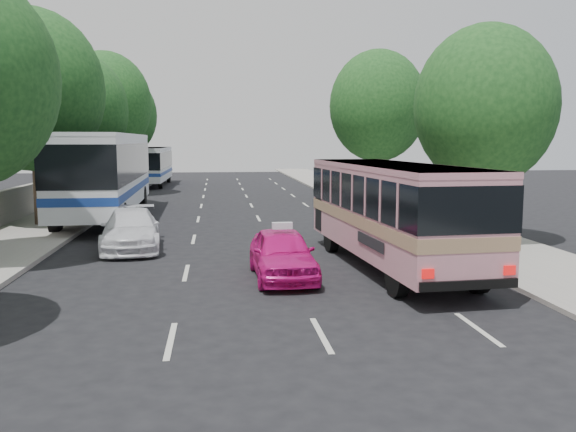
{
  "coord_description": "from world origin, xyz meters",
  "views": [
    {
      "loc": [
        -0.99,
        -13.36,
        3.78
      ],
      "look_at": [
        1.05,
        4.02,
        1.6
      ],
      "focal_mm": 38.0,
      "sensor_mm": 36.0,
      "label": 1
    }
  ],
  "objects": [
    {
      "name": "taxi_roof_sign",
      "position": [
        0.77,
        3.0,
        1.46
      ],
      "size": [
        0.55,
        0.2,
        0.18
      ],
      "primitive_type": "cube",
      "rotation": [
        0.0,
        0.0,
        0.03
      ],
      "color": "silver",
      "rests_on": "pink_taxi"
    },
    {
      "name": "pink_bus",
      "position": [
        4.13,
        4.0,
        1.92
      ],
      "size": [
        3.16,
        9.84,
        3.09
      ],
      "rotation": [
        0.0,
        0.0,
        0.07
      ],
      "color": "#CB828F",
      "rests_on": "ground"
    },
    {
      "name": "tree_left_d",
      "position": [
        -8.52,
        21.94,
        5.63
      ],
      "size": [
        5.52,
        5.52,
        8.6
      ],
      "color": "#38281E",
      "rests_on": "ground"
    },
    {
      "name": "low_wall",
      "position": [
        -10.3,
        20.0,
        0.9
      ],
      "size": [
        0.3,
        90.0,
        1.5
      ],
      "primitive_type": "cube",
      "color": "#9E998E",
      "rests_on": "sidewalk_left"
    },
    {
      "name": "white_pickup",
      "position": [
        -3.99,
        8.12,
        0.69
      ],
      "size": [
        2.41,
        4.93,
        1.38
      ],
      "primitive_type": "imported",
      "rotation": [
        0.0,
        0.0,
        0.1
      ],
      "color": "white",
      "rests_on": "ground"
    },
    {
      "name": "tour_coach_rear",
      "position": [
        -6.3,
        38.92,
        1.91
      ],
      "size": [
        2.42,
        10.64,
        3.17
      ],
      "rotation": [
        0.0,
        0.0,
        -0.01
      ],
      "color": "white",
      "rests_on": "ground"
    },
    {
      "name": "tree_left_f",
      "position": [
        -8.62,
        37.94,
        6.0
      ],
      "size": [
        5.88,
        5.88,
        9.16
      ],
      "color": "#38281E",
      "rests_on": "ground"
    },
    {
      "name": "tour_coach_front",
      "position": [
        -6.3,
        16.71,
        2.46
      ],
      "size": [
        3.27,
        13.71,
        4.08
      ],
      "rotation": [
        0.0,
        0.0,
        0.02
      ],
      "color": "white",
      "rests_on": "ground"
    },
    {
      "name": "tree_right_near",
      "position": [
        8.78,
        7.94,
        5.2
      ],
      "size": [
        5.1,
        5.1,
        7.95
      ],
      "color": "#38281E",
      "rests_on": "ground"
    },
    {
      "name": "ground",
      "position": [
        0.0,
        0.0,
        0.0
      ],
      "size": [
        120.0,
        120.0,
        0.0
      ],
      "primitive_type": "plane",
      "color": "black",
      "rests_on": "ground"
    },
    {
      "name": "tree_right_far",
      "position": [
        9.08,
        23.94,
        6.12
      ],
      "size": [
        6.0,
        6.0,
        9.35
      ],
      "color": "#38281E",
      "rests_on": "ground"
    },
    {
      "name": "sidewalk_right",
      "position": [
        8.5,
        20.0,
        0.06
      ],
      "size": [
        4.0,
        90.0,
        0.12
      ],
      "primitive_type": "cube",
      "color": "#9E998E",
      "rests_on": "ground"
    },
    {
      "name": "pink_taxi",
      "position": [
        0.77,
        3.0,
        0.69
      ],
      "size": [
        1.74,
        4.08,
        1.37
      ],
      "primitive_type": "imported",
      "rotation": [
        0.0,
        0.0,
        0.03
      ],
      "color": "#DE1383",
      "rests_on": "ground"
    },
    {
      "name": "tree_left_c",
      "position": [
        -8.62,
        13.94,
        6.12
      ],
      "size": [
        6.0,
        6.0,
        9.35
      ],
      "color": "#38281E",
      "rests_on": "ground"
    },
    {
      "name": "tree_left_e",
      "position": [
        -8.42,
        29.94,
        6.43
      ],
      "size": [
        6.3,
        6.3,
        9.82
      ],
      "color": "#38281E",
      "rests_on": "ground"
    },
    {
      "name": "sidewalk_left",
      "position": [
        -8.5,
        20.0,
        0.07
      ],
      "size": [
        4.0,
        90.0,
        0.15
      ],
      "primitive_type": "cube",
      "color": "#9E998E",
      "rests_on": "ground"
    }
  ]
}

